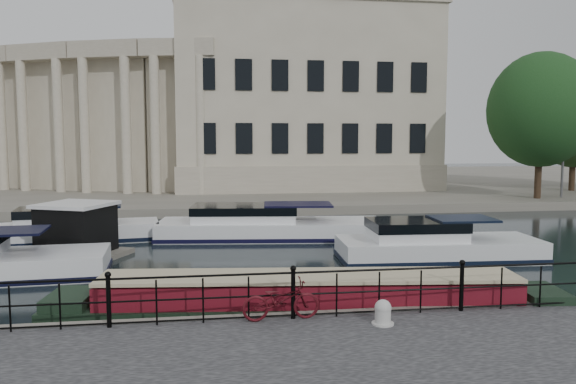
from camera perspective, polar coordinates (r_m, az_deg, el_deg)
The scene contains 9 objects.
ground_plane at distance 15.23m, azimuth -0.80°, elevation -12.07°, with size 160.00×160.00×0.00m, color black.
far_bank at distance 53.61m, azimuth -6.22°, elevation 0.88°, with size 120.00×42.00×0.55m, color #6B665B.
railing at distance 12.76m, azimuth 0.53°, elevation -9.95°, with size 24.14×0.14×1.22m.
civic_building at distance 49.17m, azimuth -7.30°, elevation 8.34°, with size 53.55×31.84×16.85m.
bicycle at distance 12.72m, azimuth -0.72°, elevation -10.90°, with size 0.61×1.74×0.92m, color #460C13.
mooring_bollard at distance 12.67m, azimuth 9.62°, elevation -11.99°, with size 0.49×0.49×0.55m.
narrowboat at distance 14.44m, azimuth 2.15°, elevation -11.56°, with size 13.17×3.14×1.49m.
harbour_hut at distance 23.17m, azimuth -20.67°, elevation -3.89°, with size 4.18×3.90×2.21m.
cabin_cruisers at distance 23.09m, azimuth -8.76°, elevation -5.10°, with size 24.45×9.92×1.99m.
Camera 1 is at (-1.88, -14.40, 4.61)m, focal length 35.00 mm.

